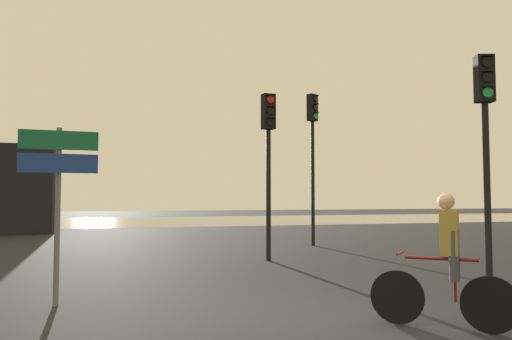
% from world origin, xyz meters
% --- Properties ---
extents(ground_plane, '(120.00, 120.00, 0.00)m').
position_xyz_m(ground_plane, '(0.00, 0.00, 0.00)').
color(ground_plane, black).
extents(water_strip, '(80.00, 16.00, 0.01)m').
position_xyz_m(water_strip, '(0.00, 29.71, 0.00)').
color(water_strip, gray).
rests_on(water_strip, ground).
extents(traffic_light_far_right, '(0.40, 0.42, 5.06)m').
position_xyz_m(traffic_light_far_right, '(3.85, 9.59, 3.48)').
color(traffic_light_far_right, black).
rests_on(traffic_light_far_right, ground).
extents(traffic_light_near_right, '(0.38, 0.40, 4.27)m').
position_xyz_m(traffic_light_near_right, '(4.10, 1.93, 2.98)').
color(traffic_light_near_right, black).
rests_on(traffic_light_near_right, ground).
extents(traffic_light_center, '(0.35, 0.36, 4.22)m').
position_xyz_m(traffic_light_center, '(1.20, 6.22, 2.95)').
color(traffic_light_center, black).
rests_on(traffic_light_center, ground).
extents(direction_sign_post, '(1.10, 0.14, 2.60)m').
position_xyz_m(direction_sign_post, '(-3.41, 2.05, 1.79)').
color(direction_sign_post, slate).
rests_on(direction_sign_post, ground).
extents(cyclist, '(1.29, 1.19, 1.62)m').
position_xyz_m(cyclist, '(1.20, -0.65, 0.82)').
color(cyclist, black).
rests_on(cyclist, ground).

